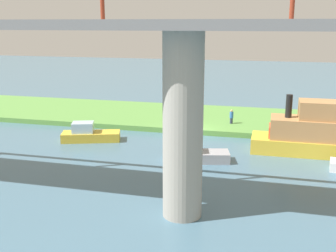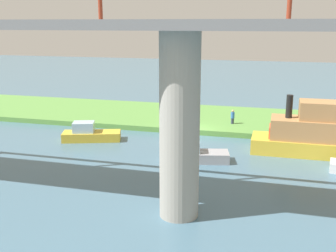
{
  "view_description": "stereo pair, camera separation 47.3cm",
  "coord_description": "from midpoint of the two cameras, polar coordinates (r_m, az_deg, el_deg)",
  "views": [
    {
      "loc": [
        -6.94,
        36.3,
        10.12
      ],
      "look_at": [
        1.05,
        5.0,
        2.0
      ],
      "focal_mm": 43.91,
      "sensor_mm": 36.0,
      "label": 1
    },
    {
      "loc": [
        -7.4,
        36.18,
        10.12
      ],
      "look_at": [
        1.05,
        5.0,
        2.0
      ],
      "focal_mm": 43.91,
      "sensor_mm": 36.0,
      "label": 2
    }
  ],
  "objects": [
    {
      "name": "ground_plane",
      "position": [
        38.3,
        3.02,
        -1.23
      ],
      "size": [
        160.0,
        160.0,
        0.0
      ],
      "primitive_type": "plane",
      "color": "#476B7F"
    },
    {
      "name": "pontoon_yellow",
      "position": [
        30.95,
        3.31,
        -3.88
      ],
      "size": [
        5.08,
        2.76,
        1.61
      ],
      "color": "#99999E",
      "rests_on": "ground"
    },
    {
      "name": "grassy_bank",
      "position": [
        43.97,
        4.57,
        1.09
      ],
      "size": [
        80.0,
        12.0,
        0.5
      ],
      "primitive_type": "cube",
      "color": "#5B9342",
      "rests_on": "ground"
    },
    {
      "name": "mooring_post",
      "position": [
        39.12,
        2.72,
        0.52
      ],
      "size": [
        0.2,
        0.2,
        0.87
      ],
      "primitive_type": "cylinder",
      "color": "brown",
      "rests_on": "grassy_bank"
    },
    {
      "name": "motorboat_white",
      "position": [
        36.9,
        -11.26,
        -1.12
      ],
      "size": [
        5.35,
        3.3,
        1.68
      ],
      "color": "gold",
      "rests_on": "ground"
    },
    {
      "name": "motorboat_red",
      "position": [
        34.28,
        19.42,
        -0.87
      ],
      "size": [
        9.17,
        3.09,
        4.68
      ],
      "color": "gold",
      "rests_on": "ground"
    },
    {
      "name": "bridge_span",
      "position": [
        20.49,
        1.54,
        14.56
      ],
      "size": [
        70.99,
        4.3,
        3.25
      ],
      "color": "slate",
      "rests_on": "bridge_pylon"
    },
    {
      "name": "bridge_pylon",
      "position": [
        21.13,
        1.43,
        -0.22
      ],
      "size": [
        2.09,
        2.09,
        9.79
      ],
      "primitive_type": "cylinder",
      "color": "#9E998E",
      "rests_on": "ground"
    },
    {
      "name": "person_on_bank",
      "position": [
        40.76,
        8.47,
        1.31
      ],
      "size": [
        0.48,
        0.48,
        1.39
      ],
      "color": "#2D334C",
      "rests_on": "grassy_bank"
    }
  ]
}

